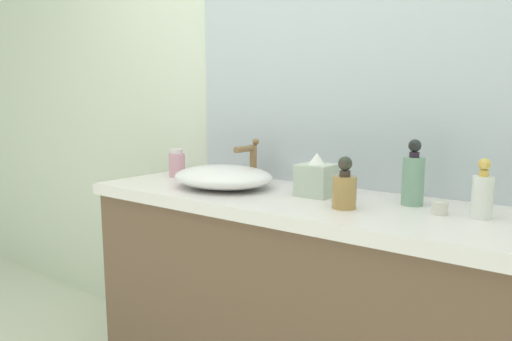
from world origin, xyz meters
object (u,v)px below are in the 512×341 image
Objects in this scene: soap_dispenser at (413,178)px; sink_basin at (223,177)px; spray_can at (482,194)px; tissue_box at (317,178)px; candle_jar at (440,208)px; lotion_bottle at (177,164)px; perfume_bottle at (344,188)px.

sink_basin is at bearing -170.21° from soap_dispenser.
soap_dispenser is 1.24× the size of spray_can.
tissue_box reaches higher than sink_basin.
soap_dispenser is 4.70× the size of candle_jar.
tissue_box is (-0.53, 0.01, -0.01)m from spray_can.
tissue_box is at bearing -1.19° from lotion_bottle.
candle_jar is at bearing -167.29° from spray_can.
spray_can reaches higher than candle_jar.
spray_can reaches higher than tissue_box.
soap_dispenser is at bearing 8.34° from tissue_box.
spray_can reaches higher than lotion_bottle.
perfume_bottle is at bearing -132.66° from soap_dispenser.
soap_dispenser is 0.32m from tissue_box.
tissue_box is at bearing 175.41° from candle_jar.
spray_can is at bearing -1.16° from lotion_bottle.
perfume_bottle reaches higher than sink_basin.
spray_can is 3.79× the size of candle_jar.
perfume_bottle is at bearing -37.17° from tissue_box.
perfume_bottle is at bearing -5.49° from sink_basin.
spray_can is at bearing 3.94° from sink_basin.
perfume_bottle is 0.38m from spray_can.
sink_basin is 0.36m from lotion_bottle.
perfume_bottle is 1.06× the size of tissue_box.
tissue_box reaches higher than lotion_bottle.
sink_basin is at bearing -177.24° from candle_jar.
candle_jar is at bearing 18.96° from perfume_bottle.
sink_basin is at bearing -14.19° from lotion_bottle.
spray_can reaches higher than perfume_bottle.
perfume_bottle is (0.88, -0.14, 0.01)m from lotion_bottle.
soap_dispenser is 0.22m from spray_can.
perfume_bottle is at bearing -161.04° from candle_jar.
lotion_bottle is 0.77× the size of perfume_bottle.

